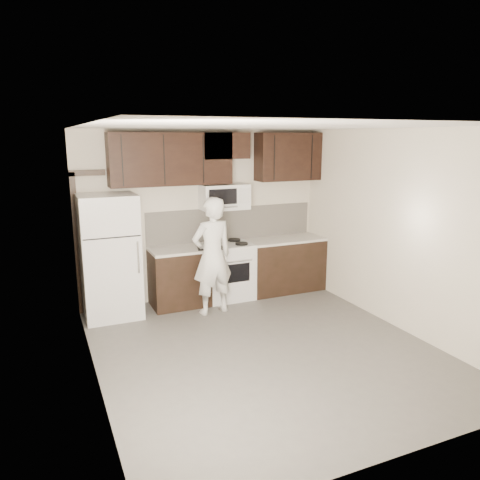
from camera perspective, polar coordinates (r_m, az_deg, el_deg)
floor at (r=6.00m, az=2.98°, el=-13.10°), size 4.50×4.50×0.00m
back_wall at (r=7.59m, az=-4.53°, el=3.06°), size 4.00×0.00×4.00m
ceiling at (r=5.41m, az=3.31°, el=13.66°), size 4.50×4.50×0.00m
counter_run at (r=7.72m, az=0.58°, el=-3.54°), size 2.95×0.64×0.91m
stove at (r=7.60m, az=-1.50°, el=-3.76°), size 0.76×0.66×0.94m
backsplash at (r=7.78m, az=-1.00°, el=2.07°), size 2.90×0.02×0.54m
upper_cabinets at (r=7.40m, az=-2.66°, el=10.11°), size 3.48×0.35×0.78m
microwave at (r=7.47m, az=-1.90°, el=5.27°), size 0.76×0.42×0.40m
refrigerator at (r=6.98m, az=-15.58°, el=-1.97°), size 0.80×0.76×1.80m
door_trim at (r=7.18m, az=-19.04°, el=1.05°), size 0.50×0.08×2.12m
saucepan at (r=7.27m, az=-2.38°, el=-0.30°), size 0.30×0.17×0.17m
baking_tray at (r=7.19m, az=-3.71°, el=-0.94°), size 0.43×0.36×0.02m
pizza at (r=7.19m, az=-3.71°, el=-0.79°), size 0.31×0.31×0.02m
person at (r=6.87m, az=-3.40°, el=-1.97°), size 0.69×0.50×1.75m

